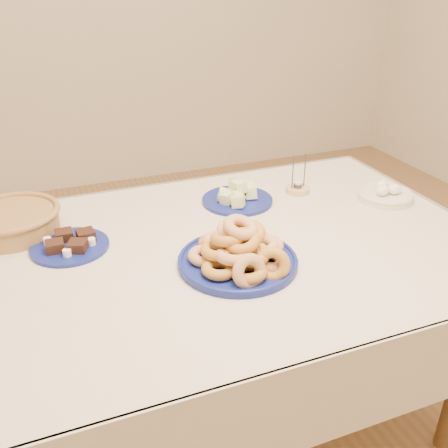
{
  "coord_description": "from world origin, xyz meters",
  "views": [
    {
      "loc": [
        -0.47,
        -1.25,
        1.52
      ],
      "look_at": [
        0.0,
        -0.05,
        0.85
      ],
      "focal_mm": 40.0,
      "sensor_mm": 36.0,
      "label": 1
    }
  ],
  "objects_px": {
    "candle_holder": "(298,189)",
    "wicker_basket": "(12,220)",
    "dining_table": "(218,275)",
    "brownie_plate": "(70,244)",
    "egg_bowl": "(385,194)",
    "melon_plate": "(237,197)",
    "donut_platter": "(239,253)"
  },
  "relations": [
    {
      "from": "candle_holder",
      "to": "wicker_basket",
      "type": "bearing_deg",
      "value": 177.21
    },
    {
      "from": "dining_table",
      "to": "brownie_plate",
      "type": "height_order",
      "value": "brownie_plate"
    },
    {
      "from": "brownie_plate",
      "to": "egg_bowl",
      "type": "xyz_separation_m",
      "value": [
        1.12,
        -0.05,
        0.01
      ]
    },
    {
      "from": "melon_plate",
      "to": "candle_holder",
      "type": "bearing_deg",
      "value": -0.32
    },
    {
      "from": "donut_platter",
      "to": "wicker_basket",
      "type": "bearing_deg",
      "value": 142.99
    },
    {
      "from": "melon_plate",
      "to": "wicker_basket",
      "type": "relative_size",
      "value": 0.88
    },
    {
      "from": "candle_holder",
      "to": "egg_bowl",
      "type": "distance_m",
      "value": 0.32
    },
    {
      "from": "melon_plate",
      "to": "wicker_basket",
      "type": "height_order",
      "value": "melon_plate"
    },
    {
      "from": "donut_platter",
      "to": "melon_plate",
      "type": "relative_size",
      "value": 1.14
    },
    {
      "from": "dining_table",
      "to": "candle_holder",
      "type": "bearing_deg",
      "value": 32.62
    },
    {
      "from": "melon_plate",
      "to": "candle_holder",
      "type": "xyz_separation_m",
      "value": [
        0.25,
        -0.0,
        -0.01
      ]
    },
    {
      "from": "wicker_basket",
      "to": "egg_bowl",
      "type": "distance_m",
      "value": 1.3
    },
    {
      "from": "donut_platter",
      "to": "egg_bowl",
      "type": "distance_m",
      "value": 0.72
    },
    {
      "from": "dining_table",
      "to": "brownie_plate",
      "type": "relative_size",
      "value": 6.11
    },
    {
      "from": "melon_plate",
      "to": "egg_bowl",
      "type": "distance_m",
      "value": 0.55
    },
    {
      "from": "dining_table",
      "to": "melon_plate",
      "type": "relative_size",
      "value": 5.61
    },
    {
      "from": "melon_plate",
      "to": "brownie_plate",
      "type": "relative_size",
      "value": 1.09
    },
    {
      "from": "melon_plate",
      "to": "wicker_basket",
      "type": "xyz_separation_m",
      "value": [
        -0.77,
        0.05,
        0.02
      ]
    },
    {
      "from": "donut_platter",
      "to": "brownie_plate",
      "type": "bearing_deg",
      "value": 147.61
    },
    {
      "from": "candle_holder",
      "to": "dining_table",
      "type": "bearing_deg",
      "value": -147.38
    },
    {
      "from": "donut_platter",
      "to": "wicker_basket",
      "type": "distance_m",
      "value": 0.75
    },
    {
      "from": "melon_plate",
      "to": "brownie_plate",
      "type": "distance_m",
      "value": 0.62
    },
    {
      "from": "dining_table",
      "to": "donut_platter",
      "type": "distance_m",
      "value": 0.2
    },
    {
      "from": "wicker_basket",
      "to": "donut_platter",
      "type": "bearing_deg",
      "value": -37.01
    },
    {
      "from": "egg_bowl",
      "to": "donut_platter",
      "type": "bearing_deg",
      "value": -161.59
    },
    {
      "from": "dining_table",
      "to": "donut_platter",
      "type": "relative_size",
      "value": 4.9
    },
    {
      "from": "brownie_plate",
      "to": "egg_bowl",
      "type": "bearing_deg",
      "value": -2.76
    },
    {
      "from": "dining_table",
      "to": "donut_platter",
      "type": "bearing_deg",
      "value": -82.98
    },
    {
      "from": "dining_table",
      "to": "wicker_basket",
      "type": "height_order",
      "value": "wicker_basket"
    },
    {
      "from": "donut_platter",
      "to": "melon_plate",
      "type": "bearing_deg",
      "value": 67.89
    },
    {
      "from": "melon_plate",
      "to": "brownie_plate",
      "type": "xyz_separation_m",
      "value": [
        -0.61,
        -0.12,
        -0.01
      ]
    },
    {
      "from": "donut_platter",
      "to": "egg_bowl",
      "type": "xyz_separation_m",
      "value": [
        0.68,
        0.23,
        -0.02
      ]
    }
  ]
}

